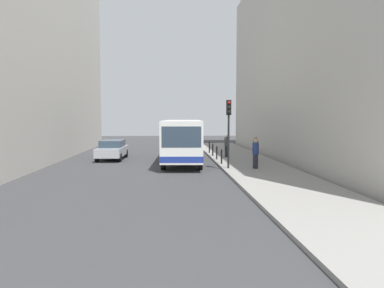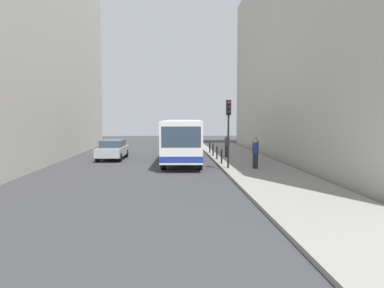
{
  "view_description": "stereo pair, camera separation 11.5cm",
  "coord_description": "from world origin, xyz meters",
  "px_view_note": "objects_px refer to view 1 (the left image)",
  "views": [
    {
      "loc": [
        0.01,
        -22.53,
        3.2
      ],
      "look_at": [
        1.5,
        1.09,
        1.44
      ],
      "focal_mm": 33.29,
      "sensor_mm": 36.0,
      "label": 1
    },
    {
      "loc": [
        0.12,
        -22.53,
        3.2
      ],
      "look_at": [
        1.5,
        1.09,
        1.44
      ],
      "focal_mm": 33.29,
      "sensor_mm": 36.0,
      "label": 2
    }
  ],
  "objects_px": {
    "pedestrian_far_sidewalk": "(227,146)",
    "bollard_farthest": "(209,147)",
    "bollard_mid": "(217,153)",
    "pedestrian_mid_sidewalk": "(256,149)",
    "car_beside_bus": "(112,149)",
    "bollard_far": "(213,150)",
    "pedestrian_near_signal": "(256,154)",
    "bollard_near": "(222,156)",
    "bus": "(183,138)",
    "traffic_light": "(229,121)"
  },
  "relations": [
    {
      "from": "bus",
      "to": "bollard_far",
      "type": "height_order",
      "value": "bus"
    },
    {
      "from": "bollard_mid",
      "to": "bollard_farthest",
      "type": "relative_size",
      "value": 1.0
    },
    {
      "from": "car_beside_bus",
      "to": "bollard_farthest",
      "type": "distance_m",
      "value": 8.41
    },
    {
      "from": "bollard_far",
      "to": "pedestrian_near_signal",
      "type": "height_order",
      "value": "pedestrian_near_signal"
    },
    {
      "from": "pedestrian_near_signal",
      "to": "pedestrian_far_sidewalk",
      "type": "relative_size",
      "value": 1.0
    },
    {
      "from": "pedestrian_near_signal",
      "to": "pedestrian_mid_sidewalk",
      "type": "xyz_separation_m",
      "value": [
        0.83,
        3.37,
        -0.04
      ]
    },
    {
      "from": "bollard_far",
      "to": "pedestrian_mid_sidewalk",
      "type": "bearing_deg",
      "value": -56.31
    },
    {
      "from": "bus",
      "to": "bollard_farthest",
      "type": "relative_size",
      "value": 11.71
    },
    {
      "from": "traffic_light",
      "to": "bollard_mid",
      "type": "xyz_separation_m",
      "value": [
        -0.1,
        4.54,
        -2.38
      ]
    },
    {
      "from": "bollard_near",
      "to": "pedestrian_near_signal",
      "type": "height_order",
      "value": "pedestrian_near_signal"
    },
    {
      "from": "traffic_light",
      "to": "pedestrian_near_signal",
      "type": "xyz_separation_m",
      "value": [
        1.61,
        -0.22,
        -1.97
      ]
    },
    {
      "from": "pedestrian_far_sidewalk",
      "to": "pedestrian_mid_sidewalk",
      "type": "bearing_deg",
      "value": 58.67
    },
    {
      "from": "pedestrian_mid_sidewalk",
      "to": "bollard_far",
      "type": "bearing_deg",
      "value": 0.39
    },
    {
      "from": "traffic_light",
      "to": "bus",
      "type": "bearing_deg",
      "value": 119.65
    },
    {
      "from": "bus",
      "to": "bollard_near",
      "type": "relative_size",
      "value": 11.71
    },
    {
      "from": "pedestrian_near_signal",
      "to": "bollard_farthest",
      "type": "bearing_deg",
      "value": 177.73
    },
    {
      "from": "bollard_near",
      "to": "pedestrian_near_signal",
      "type": "xyz_separation_m",
      "value": [
        1.71,
        -2.35,
        0.41
      ]
    },
    {
      "from": "pedestrian_mid_sidewalk",
      "to": "pedestrian_far_sidewalk",
      "type": "height_order",
      "value": "pedestrian_far_sidewalk"
    },
    {
      "from": "pedestrian_mid_sidewalk",
      "to": "bollard_mid",
      "type": "bearing_deg",
      "value": 27.91
    },
    {
      "from": "traffic_light",
      "to": "bollard_far",
      "type": "bearing_deg",
      "value": 90.82
    },
    {
      "from": "pedestrian_near_signal",
      "to": "bollard_far",
      "type": "bearing_deg",
      "value": -178.99
    },
    {
      "from": "bollard_far",
      "to": "bollard_farthest",
      "type": "height_order",
      "value": "same"
    },
    {
      "from": "traffic_light",
      "to": "pedestrian_near_signal",
      "type": "height_order",
      "value": "traffic_light"
    },
    {
      "from": "bollard_near",
      "to": "bollard_farthest",
      "type": "height_order",
      "value": "same"
    },
    {
      "from": "car_beside_bus",
      "to": "pedestrian_mid_sidewalk",
      "type": "height_order",
      "value": "pedestrian_mid_sidewalk"
    },
    {
      "from": "pedestrian_near_signal",
      "to": "pedestrian_far_sidewalk",
      "type": "bearing_deg",
      "value": 174.26
    },
    {
      "from": "traffic_light",
      "to": "bollard_mid",
      "type": "relative_size",
      "value": 4.32
    },
    {
      "from": "bus",
      "to": "car_beside_bus",
      "type": "relative_size",
      "value": 2.5
    },
    {
      "from": "bus",
      "to": "pedestrian_far_sidewalk",
      "type": "bearing_deg",
      "value": -154.7
    },
    {
      "from": "bollard_mid",
      "to": "pedestrian_mid_sidewalk",
      "type": "bearing_deg",
      "value": -28.78
    },
    {
      "from": "pedestrian_far_sidewalk",
      "to": "bollard_farthest",
      "type": "bearing_deg",
      "value": -133.37
    },
    {
      "from": "bollard_near",
      "to": "pedestrian_mid_sidewalk",
      "type": "xyz_separation_m",
      "value": [
        2.53,
        1.02,
        0.37
      ]
    },
    {
      "from": "car_beside_bus",
      "to": "pedestrian_far_sidewalk",
      "type": "distance_m",
      "value": 8.8
    },
    {
      "from": "traffic_light",
      "to": "bollard_mid",
      "type": "height_order",
      "value": "traffic_light"
    },
    {
      "from": "bollard_near",
      "to": "bollard_far",
      "type": "xyz_separation_m",
      "value": [
        0.0,
        4.81,
        0.0
      ]
    },
    {
      "from": "bollard_near",
      "to": "pedestrian_near_signal",
      "type": "bearing_deg",
      "value": -54.06
    },
    {
      "from": "bollard_farthest",
      "to": "pedestrian_mid_sidewalk",
      "type": "xyz_separation_m",
      "value": [
        2.53,
        -6.2,
        0.37
      ]
    },
    {
      "from": "bollard_near",
      "to": "pedestrian_mid_sidewalk",
      "type": "relative_size",
      "value": 0.56
    },
    {
      "from": "bollard_mid",
      "to": "bollard_farthest",
      "type": "height_order",
      "value": "same"
    },
    {
      "from": "bus",
      "to": "bollard_far",
      "type": "bearing_deg",
      "value": -133.79
    },
    {
      "from": "car_beside_bus",
      "to": "bollard_farthest",
      "type": "height_order",
      "value": "car_beside_bus"
    },
    {
      "from": "bollard_mid",
      "to": "bollard_far",
      "type": "relative_size",
      "value": 1.0
    },
    {
      "from": "bollard_far",
      "to": "pedestrian_mid_sidewalk",
      "type": "distance_m",
      "value": 4.58
    },
    {
      "from": "bollard_near",
      "to": "pedestrian_far_sidewalk",
      "type": "distance_m",
      "value": 4.03
    },
    {
      "from": "traffic_light",
      "to": "car_beside_bus",
      "type": "bearing_deg",
      "value": 141.66
    },
    {
      "from": "car_beside_bus",
      "to": "pedestrian_far_sidewalk",
      "type": "xyz_separation_m",
      "value": [
        8.79,
        -0.24,
        0.25
      ]
    },
    {
      "from": "bus",
      "to": "bollard_farthest",
      "type": "xyz_separation_m",
      "value": [
        2.5,
        4.78,
        -1.1
      ]
    },
    {
      "from": "car_beside_bus",
      "to": "bollard_far",
      "type": "height_order",
      "value": "car_beside_bus"
    },
    {
      "from": "car_beside_bus",
      "to": "traffic_light",
      "type": "bearing_deg",
      "value": 143.39
    },
    {
      "from": "bollard_farthest",
      "to": "pedestrian_mid_sidewalk",
      "type": "height_order",
      "value": "pedestrian_mid_sidewalk"
    }
  ]
}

